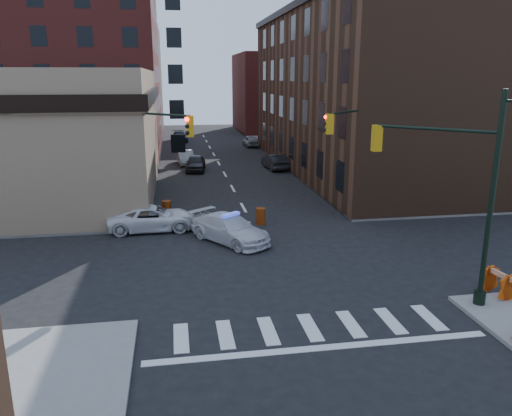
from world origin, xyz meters
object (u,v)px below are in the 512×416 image
object	(u,v)px
police_car	(230,229)
barrel_road	(261,216)
barricade_se_a	(499,283)
pedestrian_a	(142,208)
barricade_nw_a	(133,210)
parked_car_wnear	(196,163)
barrel_bank	(167,209)
parked_car_enear	(275,162)
pedestrian_b	(106,213)
parked_car_wfar	(186,157)
pickup	(153,218)

from	to	relation	value
police_car	barrel_road	bearing A→B (deg)	17.80
police_car	barricade_se_a	distance (m)	13.05
pedestrian_a	barricade_nw_a	world-z (taller)	pedestrian_a
parked_car_wnear	pedestrian_a	size ratio (longest dim) A/B	2.54
parked_car_wnear	barricade_se_a	distance (m)	31.63
barrel_road	barrel_bank	size ratio (longest dim) A/B	0.98
parked_car_enear	barrel_road	xyz separation A→B (m)	(-4.48, -17.74, -0.22)
pedestrian_a	pedestrian_b	distance (m)	2.27
pedestrian_b	parked_car_wfar	bearing A→B (deg)	44.73
police_car	barrel_bank	size ratio (longest dim) A/B	4.89
police_car	parked_car_wfar	bearing A→B (deg)	57.99
barrel_road	barrel_bank	bearing A→B (deg)	154.54
police_car	pedestrian_a	distance (m)	6.38
pedestrian_b	barricade_se_a	world-z (taller)	pedestrian_b
pedestrian_b	barricade_se_a	size ratio (longest dim) A/B	1.43
pickup	pedestrian_b	xyz separation A→B (m)	(-2.60, 0.15, 0.38)
barrel_road	pedestrian_a	bearing A→B (deg)	169.89
parked_car_wnear	barrel_bank	bearing A→B (deg)	-93.28
police_car	barricade_se_a	size ratio (longest dim) A/B	3.78
pedestrian_a	pedestrian_b	world-z (taller)	pedestrian_b
police_car	parked_car_wfar	size ratio (longest dim) A/B	1.18
pickup	parked_car_wfar	size ratio (longest dim) A/B	1.21
barricade_se_a	police_car	bearing A→B (deg)	39.80
police_car	barrel_road	xyz separation A→B (m)	(2.17, 2.94, -0.22)
police_car	parked_car_enear	distance (m)	21.73
barrel_bank	barricade_nw_a	xyz separation A→B (m)	(-2.04, -0.62, 0.16)
parked_car_wfar	parked_car_enear	world-z (taller)	parked_car_enear
barrel_road	barricade_se_a	distance (m)	13.90
parked_car_wnear	barricade_se_a	bearing A→B (deg)	-64.54
police_car	parked_car_enear	world-z (taller)	same
parked_car_wfar	barrel_road	distance (m)	22.19
pickup	barricade_nw_a	world-z (taller)	pickup
police_car	parked_car_enear	xyz separation A→B (m)	(6.66, 20.68, -0.00)
pedestrian_b	barricade_nw_a	xyz separation A→B (m)	(1.30, 2.00, -0.42)
pickup	barrel_bank	bearing A→B (deg)	-16.67
barrel_road	barricade_nw_a	size ratio (longest dim) A/B	0.72
barrel_road	parked_car_wnear	bearing A→B (deg)	99.31
parked_car_wfar	barricade_nw_a	bearing A→B (deg)	-105.14
barrel_road	barricade_nw_a	xyz separation A→B (m)	(-7.58, 2.01, 0.17)
barrel_bank	parked_car_wnear	bearing A→B (deg)	80.63
parked_car_wnear	barricade_nw_a	size ratio (longest dim) A/B	3.14
parked_car_enear	barrel_bank	world-z (taller)	parked_car_enear
barrel_bank	barrel_road	bearing A→B (deg)	-25.46
pickup	parked_car_enear	distance (m)	20.87
barricade_se_a	barrel_road	bearing A→B (deg)	24.63
parked_car_wnear	barricade_se_a	xyz separation A→B (m)	(10.49, -29.84, -0.09)
pedestrian_b	pedestrian_a	bearing A→B (deg)	0.78
pickup	barricade_se_a	world-z (taller)	pickup
barricade_nw_a	police_car	bearing A→B (deg)	-43.29
police_car	barrel_bank	xyz separation A→B (m)	(-3.37, 5.58, -0.21)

